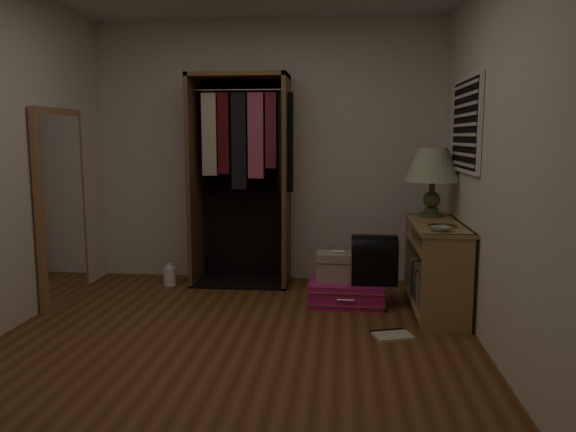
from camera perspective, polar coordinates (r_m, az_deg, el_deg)
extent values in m
plane|color=brown|center=(4.01, -5.75, -13.26)|extent=(4.00, 4.00, 0.00)
cube|color=silver|center=(5.71, -1.98, 6.49)|extent=(3.50, 0.02, 2.60)
cube|color=silver|center=(1.83, -18.72, 2.69)|extent=(3.50, 0.02, 2.60)
cube|color=silver|center=(3.80, 20.90, 5.16)|extent=(0.02, 4.00, 2.60)
cube|color=white|center=(4.76, 17.66, 8.81)|extent=(0.03, 0.96, 0.76)
cube|color=black|center=(4.76, 17.64, 8.81)|extent=(0.03, 0.90, 0.70)
cube|color=silver|center=(4.77, 17.28, 5.08)|extent=(0.01, 0.88, 0.02)
cube|color=silver|center=(4.76, 17.32, 6.02)|extent=(0.01, 0.88, 0.02)
cube|color=silver|center=(4.76, 17.36, 6.95)|extent=(0.01, 0.88, 0.02)
cube|color=silver|center=(4.76, 17.40, 7.89)|extent=(0.01, 0.88, 0.02)
cube|color=silver|center=(4.76, 17.44, 8.82)|extent=(0.01, 0.88, 0.02)
cube|color=silver|center=(4.76, 17.48, 9.76)|extent=(0.01, 0.88, 0.02)
cube|color=silver|center=(4.77, 17.52, 10.69)|extent=(0.01, 0.88, 0.02)
cube|color=silver|center=(4.77, 17.56, 11.62)|extent=(0.01, 0.88, 0.02)
cube|color=silver|center=(4.78, 17.60, 12.55)|extent=(0.01, 0.88, 0.02)
cube|color=#9E7B4C|center=(4.34, 15.98, -6.69)|extent=(0.40, 0.03, 0.75)
cube|color=#9E7B4C|center=(5.37, 13.95, -3.80)|extent=(0.40, 0.03, 0.75)
cube|color=#9E7B4C|center=(4.93, 14.72, -8.66)|extent=(0.40, 1.04, 0.03)
cube|color=#9E7B4C|center=(4.81, 14.94, -2.83)|extent=(0.40, 1.04, 0.03)
cube|color=#9E7B4C|center=(4.78, 15.01, -0.89)|extent=(0.42, 1.12, 0.03)
cube|color=brown|center=(4.89, 17.06, -5.09)|extent=(0.02, 1.10, 0.75)
cube|color=#9E7B4C|center=(5.12, 14.27, -1.31)|extent=(0.36, 0.38, 0.13)
cube|color=gray|center=(4.43, 14.60, -8.48)|extent=(0.16, 0.04, 0.28)
cube|color=#4C3833|center=(4.48, 14.62, -8.23)|extent=(0.18, 0.04, 0.29)
cube|color=#B7AD99|center=(4.52, 14.39, -8.20)|extent=(0.16, 0.04, 0.27)
cube|color=brown|center=(4.56, 14.27, -8.20)|extent=(0.15, 0.03, 0.25)
cube|color=#3F4C59|center=(4.60, 14.52, -7.99)|extent=(0.20, 0.03, 0.26)
cube|color=gray|center=(4.65, 14.34, -7.94)|extent=(0.19, 0.04, 0.24)
cube|color=#59594C|center=(4.69, 14.31, -7.68)|extent=(0.20, 0.03, 0.26)
cube|color=#B2724C|center=(4.73, 14.14, -7.16)|extent=(0.18, 0.04, 0.32)
cube|color=beige|center=(4.78, 14.17, -7.30)|extent=(0.20, 0.04, 0.27)
cube|color=#332D38|center=(4.83, 14.01, -7.31)|extent=(0.19, 0.03, 0.24)
cube|color=gray|center=(4.87, 13.73, -7.25)|extent=(0.16, 0.04, 0.23)
cube|color=#4C3833|center=(4.91, 13.92, -6.91)|extent=(0.20, 0.03, 0.26)
cube|color=#B7AD99|center=(4.95, 13.85, -6.45)|extent=(0.20, 0.05, 0.32)
cube|color=brown|center=(5.01, 13.66, -6.65)|extent=(0.19, 0.04, 0.26)
cube|color=#3F4C59|center=(5.04, 13.45, -6.24)|extent=(0.16, 0.03, 0.31)
cube|color=gray|center=(5.09, 13.67, -6.30)|extent=(0.21, 0.04, 0.28)
cube|color=#59594C|center=(5.14, 13.46, -6.15)|extent=(0.19, 0.04, 0.28)
cube|color=#B2724C|center=(5.18, 13.53, -6.08)|extent=(0.21, 0.03, 0.27)
cube|color=beige|center=(5.21, 13.50, -5.80)|extent=(0.22, 0.03, 0.30)
cube|color=brown|center=(5.61, -9.48, 3.55)|extent=(0.04, 0.50, 2.05)
cube|color=brown|center=(5.45, -0.18, 3.52)|extent=(0.04, 0.50, 2.05)
cube|color=brown|center=(5.52, -5.03, 13.99)|extent=(0.95, 0.50, 0.04)
cube|color=black|center=(5.74, -4.47, 3.73)|extent=(0.95, 0.02, 2.05)
cube|color=black|center=(5.68, -4.78, -6.71)|extent=(0.95, 0.50, 0.02)
cylinder|color=silver|center=(5.51, -5.01, 12.65)|extent=(0.87, 0.02, 0.02)
cube|color=beige|center=(5.53, -7.92, 8.19)|extent=(0.14, 0.11, 0.79)
cube|color=#590F19|center=(5.50, -6.45, 8.32)|extent=(0.10, 0.16, 0.77)
cube|color=black|center=(5.48, -4.96, 7.55)|extent=(0.14, 0.11, 0.92)
cube|color=#BF4C72|center=(5.45, -3.24, 8.14)|extent=(0.15, 0.13, 0.81)
cube|color=maroon|center=(5.43, -1.69, 8.66)|extent=(0.10, 0.13, 0.71)
cube|color=black|center=(5.41, -0.22, 7.47)|extent=(0.13, 0.14, 0.94)
cube|color=#9E6D4C|center=(5.31, -22.03, 0.91)|extent=(0.05, 0.80, 1.70)
cube|color=white|center=(5.29, -21.76, 0.91)|extent=(0.01, 0.68, 1.58)
cube|color=#CD1971|center=(4.99, 5.94, -7.74)|extent=(0.65, 0.47, 0.20)
cube|color=silver|center=(5.01, 5.93, -8.35)|extent=(0.67, 0.49, 0.01)
cube|color=silver|center=(4.98, 5.95, -7.13)|extent=(0.67, 0.49, 0.01)
cylinder|color=silver|center=(4.76, 5.89, -8.52)|extent=(0.15, 0.02, 0.02)
cube|color=tan|center=(4.95, 5.10, -5.16)|extent=(0.37, 0.26, 0.25)
cube|color=brown|center=(4.94, 5.11, -4.57)|extent=(0.38, 0.27, 0.01)
cylinder|color=silver|center=(4.92, 5.12, -3.62)|extent=(0.10, 0.02, 0.02)
cube|color=black|center=(4.91, 8.72, -5.05)|extent=(0.39, 0.26, 0.30)
cylinder|color=black|center=(4.88, 8.76, -3.34)|extent=(0.39, 0.26, 0.25)
cylinder|color=#3F5127|center=(5.16, 14.33, 0.14)|extent=(0.21, 0.21, 0.03)
cylinder|color=#3F5127|center=(5.16, 14.34, 0.57)|extent=(0.12, 0.12, 0.04)
sphere|color=#3F5127|center=(5.14, 14.38, 1.63)|extent=(0.15, 0.15, 0.15)
cylinder|color=#3F5127|center=(5.13, 14.43, 2.94)|extent=(0.05, 0.05, 0.09)
cone|color=beige|center=(5.12, 14.50, 5.08)|extent=(0.50, 0.50, 0.30)
cone|color=beige|center=(5.12, 14.50, 5.08)|extent=(0.45, 0.45, 0.28)
cylinder|color=#A88D40|center=(4.59, 15.42, -1.01)|extent=(0.26, 0.26, 0.01)
imported|color=#98B799|center=(4.38, 15.23, -1.27)|extent=(0.20, 0.20, 0.04)
cylinder|color=white|center=(5.70, -11.93, -6.00)|extent=(0.15, 0.15, 0.18)
cylinder|color=white|center=(5.67, -11.96, -4.92)|extent=(0.06, 0.06, 0.04)
cube|color=beige|center=(4.28, 10.53, -11.83)|extent=(0.33, 0.29, 0.02)
cube|color=black|center=(4.36, 10.06, -11.45)|extent=(0.27, 0.12, 0.03)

